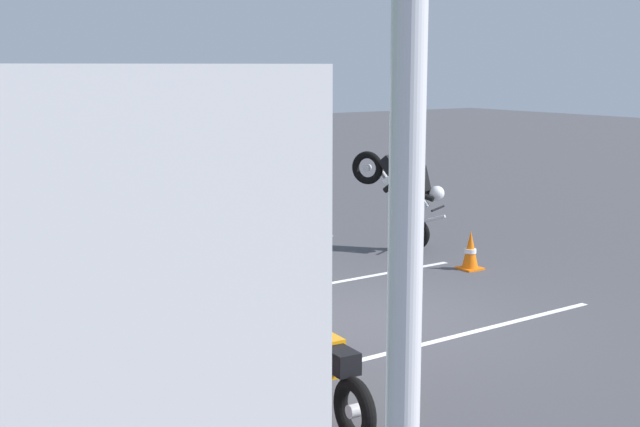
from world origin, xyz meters
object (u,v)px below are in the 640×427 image
flagpole (397,260)px  spectator_centre (202,238)px  traffic_cone (470,251)px  spectator_right (175,221)px  parked_motorcycle_silver (314,366)px  parked_motorcycle_dark (112,284)px  stunt_motorcycle (404,191)px  spectator_far_right (148,214)px  spectator_left (222,250)px  spectator_far_left (279,268)px

flagpole → spectator_centre: bearing=-23.0°
flagpole → traffic_cone: bearing=-44.8°
spectator_right → flagpole: size_ratio=0.32×
parked_motorcycle_silver → traffic_cone: 6.32m
spectator_centre → parked_motorcycle_dark: spectator_centre is taller
stunt_motorcycle → spectator_far_right: bearing=85.1°
traffic_cone → spectator_left: bearing=99.4°
spectator_centre → stunt_motorcycle: (1.67, -4.75, 0.02)m
spectator_far_left → stunt_motorcycle: size_ratio=0.93×
flagpole → traffic_cone: size_ratio=9.06×
spectator_left → spectator_far_right: 3.00m
stunt_motorcycle → traffic_cone: 1.93m
spectator_far_right → traffic_cone: spectator_far_right is taller
spectator_right → spectator_far_right: size_ratio=1.05×
spectator_far_right → flagpole: 11.28m
stunt_motorcycle → traffic_cone: size_ratio=2.93×
spectator_centre → parked_motorcycle_dark: 1.28m
spectator_left → parked_motorcycle_silver: 2.75m
spectator_far_left → parked_motorcycle_silver: size_ratio=0.83×
stunt_motorcycle → spectator_right: bearing=98.3°
flagpole → traffic_cone: 12.00m
spectator_left → spectator_centre: 0.94m
spectator_centre → parked_motorcycle_dark: (0.39, 1.09, -0.54)m
spectator_centre → spectator_far_right: bearing=-3.2°
spectator_centre → spectator_far_right: 2.07m
spectator_centre → spectator_right: size_ratio=0.95×
spectator_right → stunt_motorcycle: 4.73m
spectator_left → spectator_centre: spectator_left is taller
spectator_far_left → spectator_right: size_ratio=0.95×
spectator_right → traffic_cone: (-1.11, -4.62, -0.78)m
spectator_right → spectator_far_right: spectator_right is taller
spectator_left → flagpole: (-7.52, 3.40, 1.76)m
spectator_far_right → parked_motorcycle_dark: bearing=144.3°
spectator_far_left → spectator_centre: 1.98m
spectator_centre → traffic_cone: spectator_centre is taller
spectator_left → spectator_far_right: (2.99, -0.30, -0.02)m
spectator_right → spectator_far_right: bearing=-2.5°
spectator_right → parked_motorcycle_silver: (-4.57, 0.67, -0.60)m
spectator_far_left → spectator_centre: size_ratio=1.00×
stunt_motorcycle → flagpole: flagpole is taller
spectator_far_right → parked_motorcycle_dark: 2.14m
spectator_right → parked_motorcycle_dark: (-0.60, 1.16, -0.60)m
parked_motorcycle_silver → parked_motorcycle_dark: (3.96, 0.49, 0.00)m
flagpole → spectator_right: bearing=-21.1°
spectator_centre → traffic_cone: (-0.11, -4.69, -0.72)m
parked_motorcycle_silver → spectator_left: bearing=-8.9°
spectator_left → stunt_motorcycle: 5.57m
spectator_far_left → spectator_right: spectator_right is taller
spectator_right → spectator_centre: bearing=176.0°
spectator_left → spectator_far_right: size_ratio=1.02×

